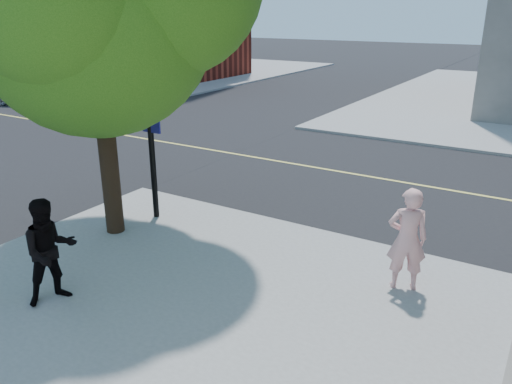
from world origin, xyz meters
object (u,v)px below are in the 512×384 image
Objects in this scene: pedestrian at (50,251)px; car_a at (48,89)px; man_on_phone at (407,239)px; signal_pole at (72,45)px.

pedestrian reaches higher than car_a.
pedestrian is 20.77m from car_a.
car_a is at bearing -46.54° from man_on_phone.
man_on_phone is 8.62m from signal_pole.
signal_pole is 0.80× the size of car_a.
man_on_phone is 0.40× the size of signal_pole.
man_on_phone is 1.03× the size of pedestrian.
man_on_phone is at bearing -31.92° from pedestrian.
signal_pole is (-3.31, 3.62, 2.90)m from pedestrian.
man_on_phone is at bearing -20.01° from signal_pole.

